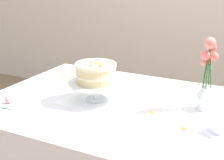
% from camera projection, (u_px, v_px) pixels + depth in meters
% --- Properties ---
extents(dining_table, '(1.40, 1.00, 0.74)m').
position_uv_depth(dining_table, '(120.00, 121.00, 1.70)').
color(dining_table, white).
rests_on(dining_table, ground).
extents(linen_napkin, '(0.36, 0.36, 0.00)m').
position_uv_depth(linen_napkin, '(96.00, 100.00, 1.73)').
color(linen_napkin, white).
rests_on(linen_napkin, dining_table).
extents(cake_stand, '(0.29, 0.29, 0.10)m').
position_uv_depth(cake_stand, '(96.00, 85.00, 1.70)').
color(cake_stand, silver).
rests_on(cake_stand, linen_napkin).
extents(layer_cake, '(0.21, 0.21, 0.11)m').
position_uv_depth(layer_cake, '(96.00, 73.00, 1.68)').
color(layer_cake, beige).
rests_on(layer_cake, cake_stand).
extents(flower_vase, '(0.09, 0.10, 0.36)m').
position_uv_depth(flower_vase, '(207.00, 80.00, 1.57)').
color(flower_vase, silver).
rests_on(flower_vase, dining_table).
extents(teacup, '(0.13, 0.13, 0.05)m').
position_uv_depth(teacup, '(220.00, 128.00, 1.37)').
color(teacup, white).
rests_on(teacup, dining_table).
extents(fallen_rose, '(0.12, 0.10, 0.04)m').
position_uv_depth(fallen_rose, '(8.00, 100.00, 1.68)').
color(fallen_rose, '#2D6028').
rests_on(fallen_rose, dining_table).
extents(loose_petal_0, '(0.04, 0.04, 0.00)m').
position_uv_depth(loose_petal_0, '(61.00, 76.00, 2.12)').
color(loose_petal_0, yellow).
rests_on(loose_petal_0, dining_table).
extents(loose_petal_2, '(0.03, 0.02, 0.00)m').
position_uv_depth(loose_petal_2, '(184.00, 128.00, 1.42)').
color(loose_petal_2, orange).
rests_on(loose_petal_2, dining_table).
extents(loose_petal_3, '(0.05, 0.04, 0.00)m').
position_uv_depth(loose_petal_3, '(152.00, 113.00, 1.58)').
color(loose_petal_3, yellow).
rests_on(loose_petal_3, dining_table).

